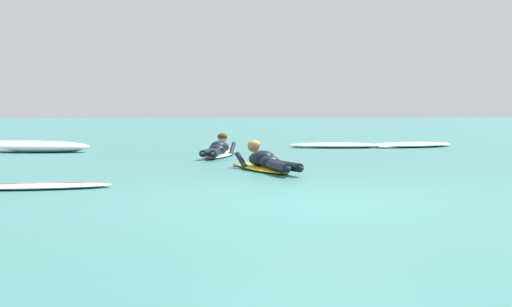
{
  "coord_description": "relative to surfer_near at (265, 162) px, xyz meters",
  "views": [
    {
      "loc": [
        -1.6,
        -7.84,
        1.05
      ],
      "look_at": [
        -0.01,
        6.1,
        0.16
      ],
      "focal_mm": 50.49,
      "sensor_mm": 36.0,
      "label": 1
    }
  ],
  "objects": [
    {
      "name": "ground_plane",
      "position": [
        0.1,
        5.95,
        -0.14
      ],
      "size": [
        120.0,
        120.0,
        0.0
      ],
      "primitive_type": "plane",
      "color": "#387A75"
    },
    {
      "name": "whitewater_mid_right",
      "position": [
        2.75,
        6.72,
        -0.08
      ],
      "size": [
        2.53,
        1.26,
        0.13
      ],
      "color": "white",
      "rests_on": "ground"
    },
    {
      "name": "surfer_far",
      "position": [
        -0.55,
        3.58,
        -0.0
      ],
      "size": [
        1.03,
        2.57,
        0.54
      ],
      "color": "silver",
      "rests_on": "ground"
    },
    {
      "name": "surfer_near",
      "position": [
        0.0,
        0.0,
        0.0
      ],
      "size": [
        0.99,
        2.53,
        0.53
      ],
      "color": "yellow",
      "rests_on": "ground"
    },
    {
      "name": "whitewater_back",
      "position": [
        -4.62,
        5.56,
        -0.02
      ],
      "size": [
        2.33,
        1.07,
        0.26
      ],
      "color": "white",
      "rests_on": "ground"
    },
    {
      "name": "drifting_surfboard",
      "position": [
        -3.28,
        -2.33,
        -0.11
      ],
      "size": [
        1.92,
        0.71,
        0.16
      ],
      "color": "white",
      "rests_on": "ground"
    },
    {
      "name": "whitewater_front",
      "position": [
        -5.85,
        7.71,
        -0.06
      ],
      "size": [
        3.27,
        1.36,
        0.18
      ],
      "color": "white",
      "rests_on": "ground"
    },
    {
      "name": "whitewater_mid_left",
      "position": [
        4.83,
        6.81,
        -0.08
      ],
      "size": [
        2.66,
        1.71,
        0.13
      ],
      "color": "white",
      "rests_on": "ground"
    }
  ]
}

